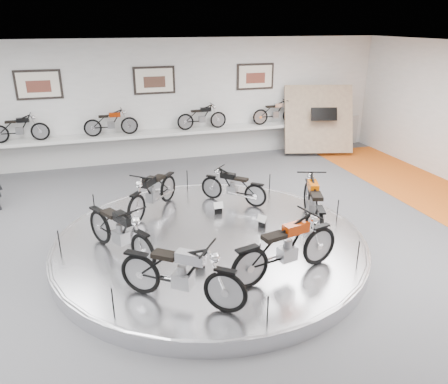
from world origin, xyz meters
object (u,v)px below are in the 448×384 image
object	(u,v)px
bike_a	(313,203)
bike_e	(181,273)
bike_b	(233,186)
bike_c	(153,191)
display_platform	(210,244)
shelf	(159,134)
bike_d	(120,230)
bike_f	(287,247)

from	to	relation	value
bike_a	bike_e	world-z (taller)	bike_a
bike_a	bike_b	distance (m)	2.16
bike_a	bike_c	xyz separation A→B (m)	(-3.19, 1.79, -0.04)
bike_e	bike_a	bearing A→B (deg)	67.13
bike_b	bike_c	size ratio (longest dim) A/B	0.85
bike_b	bike_c	bearing A→B (deg)	42.75
bike_a	bike_b	world-z (taller)	bike_a
display_platform	bike_c	world-z (taller)	bike_c
shelf	bike_c	bearing A→B (deg)	-100.97
bike_d	bike_e	distance (m)	1.96
display_platform	shelf	bearing A→B (deg)	90.00
bike_c	bike_f	world-z (taller)	bike_f
bike_b	shelf	bearing A→B (deg)	-34.15
bike_c	bike_e	bearing A→B (deg)	38.38
display_platform	bike_d	distance (m)	1.96
bike_f	bike_e	bearing A→B (deg)	174.03
shelf	bike_e	bearing A→B (deg)	-96.97
display_platform	bike_a	bearing A→B (deg)	-3.39
bike_c	bike_d	size ratio (longest dim) A/B	0.95
display_platform	bike_b	distance (m)	2.02
bike_c	bike_e	distance (m)	3.69
bike_b	bike_d	bearing A→B (deg)	76.62
shelf	bike_c	world-z (taller)	bike_c
bike_c	bike_e	size ratio (longest dim) A/B	0.94
display_platform	bike_a	size ratio (longest dim) A/B	3.40
bike_d	bike_f	xyz separation A→B (m)	(2.70, -1.55, 0.02)
bike_c	display_platform	bearing A→B (deg)	69.08
bike_c	bike_f	bearing A→B (deg)	67.68
bike_a	bike_e	size ratio (longest dim) A/B	1.02
bike_f	bike_c	bearing A→B (deg)	104.27
display_platform	bike_b	xyz separation A→B (m)	(1.04, 1.63, 0.59)
bike_d	bike_e	bearing A→B (deg)	-4.58
bike_c	bike_a	bearing A→B (deg)	100.76
bike_b	bike_c	xyz separation A→B (m)	(-1.96, 0.03, 0.07)
shelf	bike_d	xyz separation A→B (m)	(-1.82, -6.63, -0.16)
display_platform	bike_a	xyz separation A→B (m)	(2.27, -0.13, 0.70)
bike_a	bike_c	distance (m)	3.66
display_platform	bike_e	size ratio (longest dim) A/B	3.46
shelf	bike_f	world-z (taller)	bike_f
bike_c	bike_d	xyz separation A→B (m)	(-0.90, -1.89, 0.03)
shelf	bike_e	world-z (taller)	bike_e
bike_d	bike_f	world-z (taller)	bike_f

